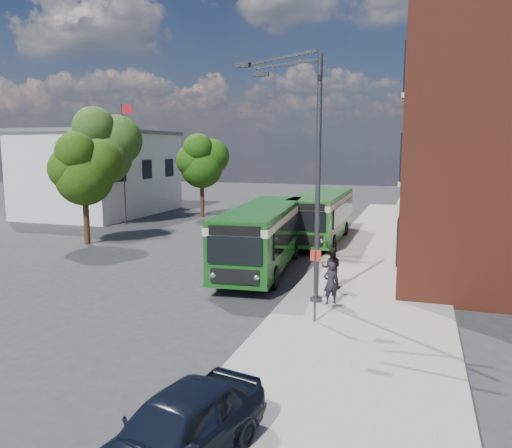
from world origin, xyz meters
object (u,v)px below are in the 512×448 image
(bus_front, at_px, (263,231))
(parked_car, at_px, (177,430))
(bus_rear, at_px, (322,212))
(street_lamp, at_px, (308,175))

(bus_front, bearing_deg, parked_car, -78.26)
(bus_front, height_order, bus_rear, same)
(street_lamp, xyz_separation_m, bus_front, (-3.19, 4.83, -2.96))
(street_lamp, distance_m, bus_rear, 13.26)
(bus_front, distance_m, parked_car, 15.54)
(bus_front, relative_size, parked_car, 2.68)
(street_lamp, bearing_deg, parked_car, -90.20)
(bus_front, distance_m, bus_rear, 8.08)
(street_lamp, xyz_separation_m, parked_car, (-0.04, -10.36, -3.95))
(street_lamp, bearing_deg, bus_front, 123.49)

